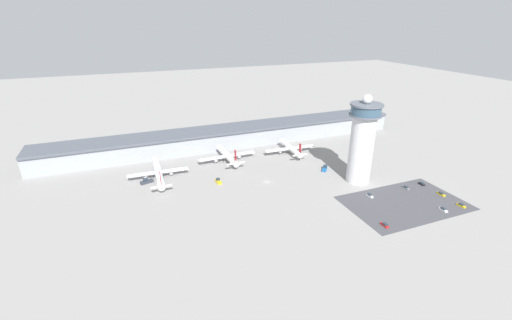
{
  "coord_description": "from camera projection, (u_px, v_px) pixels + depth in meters",
  "views": [
    {
      "loc": [
        -74.95,
        -170.75,
        92.3
      ],
      "look_at": [
        -4.83,
        5.48,
        13.1
      ],
      "focal_mm": 24.0,
      "sensor_mm": 36.0,
      "label": 1
    }
  ],
  "objects": [
    {
      "name": "service_truck_baggage",
      "position": [
        218.0,
        181.0,
        206.26
      ],
      "size": [
        2.84,
        5.66,
        2.73
      ],
      "color": "black",
      "rests_on": "ground"
    },
    {
      "name": "airplane_gate_bravo",
      "position": [
        227.0,
        156.0,
        235.28
      ],
      "size": [
        40.73,
        34.18,
        13.94
      ],
      "color": "white",
      "rests_on": "ground"
    },
    {
      "name": "car_red_hatchback",
      "position": [
        370.0,
        195.0,
        190.57
      ],
      "size": [
        1.82,
        4.44,
        1.59
      ],
      "color": "black",
      "rests_on": "ground"
    },
    {
      "name": "car_grey_coupe",
      "position": [
        461.0,
        205.0,
        180.68
      ],
      "size": [
        2.01,
        4.59,
        1.44
      ],
      "color": "black",
      "rests_on": "ground"
    },
    {
      "name": "terminal_building",
      "position": [
        231.0,
        136.0,
        264.72
      ],
      "size": [
        277.41,
        25.0,
        14.52
      ],
      "color": "#9399A3",
      "rests_on": "ground"
    },
    {
      "name": "service_truck_catering",
      "position": [
        325.0,
        168.0,
        223.96
      ],
      "size": [
        7.17,
        7.88,
        2.92
      ],
      "color": "black",
      "rests_on": "ground"
    },
    {
      "name": "car_black_suv",
      "position": [
        443.0,
        209.0,
        176.7
      ],
      "size": [
        2.08,
        4.71,
        1.48
      ],
      "color": "black",
      "rests_on": "ground"
    },
    {
      "name": "car_navy_sedan",
      "position": [
        406.0,
        188.0,
        199.67
      ],
      "size": [
        1.82,
        4.74,
        1.35
      ],
      "color": "black",
      "rests_on": "ground"
    },
    {
      "name": "service_truck_fuel",
      "position": [
        147.0,
        182.0,
        205.68
      ],
      "size": [
        8.03,
        4.32,
        3.08
      ],
      "color": "black",
      "rests_on": "ground"
    },
    {
      "name": "car_silver_sedan",
      "position": [
        441.0,
        194.0,
        192.29
      ],
      "size": [
        1.86,
        4.79,
        1.44
      ],
      "color": "black",
      "rests_on": "ground"
    },
    {
      "name": "parking_lot_surface",
      "position": [
        404.0,
        203.0,
        184.04
      ],
      "size": [
        64.0,
        40.0,
        0.01
      ],
      "primitive_type": "cube",
      "color": "#424247",
      "rests_on": "ground"
    },
    {
      "name": "airplane_gate_alpha",
      "position": [
        158.0,
        172.0,
        211.19
      ],
      "size": [
        37.0,
        45.5,
        13.13
      ],
      "color": "silver",
      "rests_on": "ground"
    },
    {
      "name": "car_white_wagon",
      "position": [
        385.0,
        225.0,
        163.6
      ],
      "size": [
        1.8,
        4.52,
        1.4
      ],
      "color": "black",
      "rests_on": "ground"
    },
    {
      "name": "car_blue_compact",
      "position": [
        422.0,
        184.0,
        203.98
      ],
      "size": [
        1.87,
        4.2,
        1.46
      ],
      "color": "black",
      "rests_on": "ground"
    },
    {
      "name": "ground_plane",
      "position": [
        267.0,
        182.0,
        207.54
      ],
      "size": [
        1000.0,
        1000.0,
        0.0
      ],
      "primitive_type": "plane",
      "color": "gray"
    },
    {
      "name": "airplane_gate_charlie",
      "position": [
        290.0,
        148.0,
        248.78
      ],
      "size": [
        38.37,
        33.15,
        12.94
      ],
      "color": "white",
      "rests_on": "ground"
    },
    {
      "name": "control_tower",
      "position": [
        362.0,
        141.0,
        199.22
      ],
      "size": [
        18.46,
        18.46,
        53.12
      ],
      "color": "silver",
      "rests_on": "ground"
    }
  ]
}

